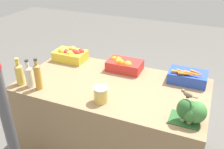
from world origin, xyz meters
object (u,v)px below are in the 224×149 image
Objects in this scene: juice_bottle_amber at (38,76)px; sparrow_bird at (188,94)px; apple_crate at (70,54)px; carrot_crate at (188,77)px; broccoli_pile at (191,112)px; pickle_jar at (101,94)px; orange_crate at (124,65)px; juice_bottle_cloudy at (29,76)px; juice_bottle_golden at (19,74)px.

juice_bottle_amber is 1.25m from sparrow_bird.
carrot_crate is at bearing -0.22° from apple_crate.
broccoli_pile is (1.35, -0.59, 0.02)m from apple_crate.
broccoli_pile is at bearing -23.74° from apple_crate.
broccoli_pile is 0.70m from pickle_jar.
carrot_crate is at bearing 0.22° from orange_crate.
juice_bottle_cloudy is at bearing 27.34° from sparrow_bird.
juice_bottle_golden is 0.89× the size of juice_bottle_amber.
apple_crate is 1.00× the size of carrot_crate.
juice_bottle_golden reaches higher than sparrow_bird.
juice_bottle_amber is at bearing -132.28° from orange_crate.
sparrow_bird reaches higher than orange_crate.
orange_crate is 0.99m from juice_bottle_golden.
juice_bottle_cloudy is at bearing 180.00° from juice_bottle_amber.
sparrow_bird is (1.30, -0.57, 0.15)m from apple_crate.
orange_crate is 2.59× the size of pickle_jar.
pickle_jar is at bearing -87.59° from orange_crate.
broccoli_pile is 0.13m from sparrow_bird.
juice_bottle_amber is (0.10, -0.00, 0.02)m from juice_bottle_cloudy.
orange_crate is at bearing 47.72° from juice_bottle_amber.
orange_crate is at bearing -14.65° from sparrow_bird.
apple_crate is at bearing 179.78° from carrot_crate.
orange_crate is 0.84m from juice_bottle_amber.
sparrow_bird is (0.05, -0.56, 0.16)m from carrot_crate.
sparrow_bird reaches higher than apple_crate.
juice_bottle_cloudy is 0.10m from juice_bottle_amber.
juice_bottle_golden is 0.99× the size of juice_bottle_cloudy.
orange_crate is 2.67× the size of sparrow_bird.
juice_bottle_amber is (-1.29, -0.03, 0.03)m from broccoli_pile.
apple_crate is 1.00× the size of orange_crate.
juice_bottle_golden is (-0.77, -0.62, 0.05)m from orange_crate.
sparrow_bird is at bearing 150.93° from broccoli_pile.
apple_crate is 1.36× the size of broccoli_pile.
juice_bottle_golden is at bearing -155.99° from carrot_crate.
apple_crate is at bearing 179.34° from orange_crate.
juice_bottle_cloudy is (-0.04, -0.63, 0.04)m from apple_crate.
apple_crate is at bearing 1.33° from sparrow_bird.
pickle_jar is at bearing -135.35° from carrot_crate.
sparrow_bird is (-0.05, 0.03, 0.12)m from broccoli_pile.
sparrow_bird is at bearing 2.73° from pickle_jar.
sparrow_bird is at bearing 2.28° from juice_bottle_golden.
broccoli_pile is at bearing 0.49° from pickle_jar.
orange_crate is (0.62, -0.01, -0.01)m from apple_crate.
apple_crate is 1.25m from carrot_crate.
juice_bottle_amber is (-0.56, -0.62, 0.06)m from orange_crate.
juice_bottle_amber is 2.19× the size of pickle_jar.
broccoli_pile reaches higher than pickle_jar.
juice_bottle_cloudy reaches higher than orange_crate.
orange_crate is at bearing -179.78° from carrot_crate.
juice_bottle_golden is at bearing -102.94° from apple_crate.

